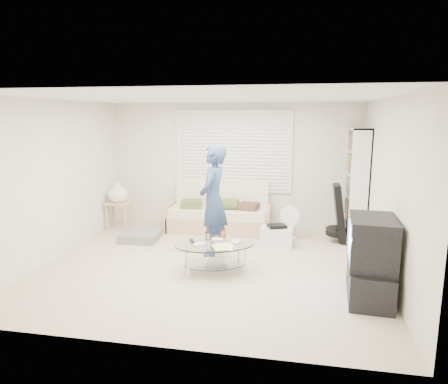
% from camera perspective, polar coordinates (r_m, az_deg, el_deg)
% --- Properties ---
extents(ground, '(5.00, 5.00, 0.00)m').
position_cam_1_polar(ground, '(6.21, -2.03, -10.38)').
color(ground, '#C2B297').
rests_on(ground, ground).
extents(room_shell, '(5.02, 4.52, 2.51)m').
position_cam_1_polar(room_shell, '(6.29, -1.18, 5.19)').
color(room_shell, white).
rests_on(room_shell, ground).
extents(window_blinds, '(2.32, 0.08, 1.62)m').
position_cam_1_polar(window_blinds, '(7.99, 1.34, 5.81)').
color(window_blinds, silver).
rests_on(window_blinds, ground).
extents(futon_sofa, '(2.02, 0.82, 0.99)m').
position_cam_1_polar(futon_sofa, '(7.91, -0.66, -3.25)').
color(futon_sofa, tan).
rests_on(futon_sofa, ground).
extents(grey_floor_pillow, '(0.70, 0.70, 0.15)m').
position_cam_1_polar(grey_floor_pillow, '(7.55, -11.81, -6.15)').
color(grey_floor_pillow, slate).
rests_on(grey_floor_pillow, ground).
extents(side_table, '(0.49, 0.40, 0.97)m').
position_cam_1_polar(side_table, '(8.20, -14.88, -0.26)').
color(side_table, tan).
rests_on(side_table, ground).
extents(bookshelf, '(0.32, 0.86, 2.04)m').
position_cam_1_polar(bookshelf, '(7.59, 18.34, 0.97)').
color(bookshelf, white).
rests_on(bookshelf, ground).
extents(guitar_case, '(0.37, 0.39, 1.04)m').
position_cam_1_polar(guitar_case, '(7.45, 16.06, -3.48)').
color(guitar_case, black).
rests_on(guitar_case, ground).
extents(floor_fan, '(0.38, 0.25, 0.62)m').
position_cam_1_polar(floor_fan, '(7.49, 9.40, -3.90)').
color(floor_fan, white).
rests_on(floor_fan, ground).
extents(storage_bin, '(0.56, 0.41, 0.38)m').
position_cam_1_polar(storage_bin, '(7.09, 7.53, -6.28)').
color(storage_bin, white).
rests_on(storage_bin, ground).
extents(tv_unit, '(0.59, 0.99, 1.04)m').
position_cam_1_polar(tv_unit, '(5.30, 20.23, -9.07)').
color(tv_unit, black).
rests_on(tv_unit, ground).
extents(coffee_table, '(1.36, 1.11, 0.56)m').
position_cam_1_polar(coffee_table, '(5.84, -1.28, -8.11)').
color(coffee_table, silver).
rests_on(coffee_table, ground).
extents(standing_person, '(0.50, 0.70, 1.81)m').
position_cam_1_polar(standing_person, '(6.45, -1.55, -1.22)').
color(standing_person, navy).
rests_on(standing_person, ground).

